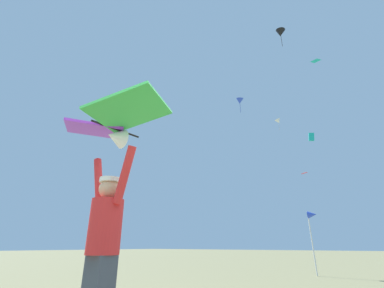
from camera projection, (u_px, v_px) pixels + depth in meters
The scene contains 9 objects.
kite_flyer_person at pixel (103, 243), 2.69m from camera, with size 0.81×0.37×1.92m.
held_stunt_kite at pixel (112, 125), 3.12m from camera, with size 1.74×0.98×0.40m.
distant_kite_black_low_left at pixel (280, 33), 26.53m from camera, with size 1.34×1.30×2.11m.
distant_kite_teal_mid_left at pixel (316, 60), 23.73m from camera, with size 0.95×0.94×0.29m.
distant_kite_teal_far_center at pixel (311, 137), 29.39m from camera, with size 0.81×0.81×1.01m.
distant_kite_blue_mid_right at pixel (240, 101), 27.04m from camera, with size 1.08×1.06×1.74m.
distant_kite_white_overhead_distant at pixel (278, 121), 36.36m from camera, with size 0.93×0.90×1.87m.
distant_kite_red_low_right at pixel (304, 173), 30.53m from camera, with size 0.97×0.97×0.22m.
marker_flag at pixel (312, 219), 8.90m from camera, with size 0.30×0.24×2.02m.
Camera 1 is at (2.09, -1.72, 0.91)m, focal length 24.45 mm.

